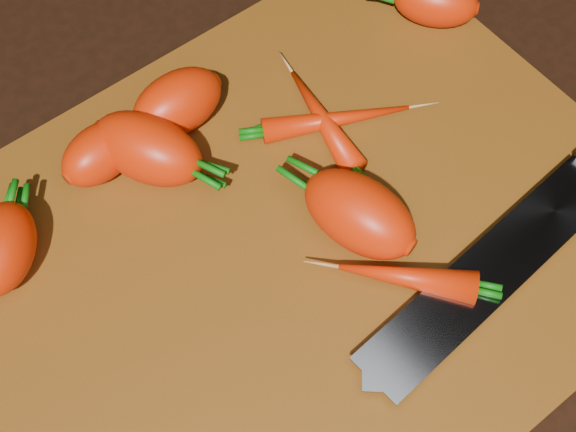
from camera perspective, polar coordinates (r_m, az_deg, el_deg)
ground at (r=0.59m, az=0.60°, el=-2.33°), size 2.00×2.00×0.01m
cutting_board at (r=0.58m, az=0.61°, el=-1.84°), size 0.50×0.40×0.01m
carrot_0 at (r=0.58m, az=-19.71°, el=-2.18°), size 0.08×0.08×0.05m
carrot_1 at (r=0.59m, az=-9.96°, el=4.74°), size 0.08×0.10×0.05m
carrot_2 at (r=0.56m, az=5.11°, el=0.15°), size 0.07×0.10×0.05m
carrot_3 at (r=0.62m, az=-7.88°, el=7.97°), size 0.08×0.05×0.05m
carrot_4 at (r=0.61m, az=-13.25°, el=4.38°), size 0.07×0.05×0.04m
carrot_5 at (r=0.69m, az=10.47°, el=14.75°), size 0.08×0.08×0.04m
carrot_6 at (r=0.62m, az=2.48°, el=6.90°), size 0.04×0.10×0.02m
carrot_7 at (r=0.62m, az=3.47°, el=6.88°), size 0.11×0.07×0.02m
carrot_8 at (r=0.55m, az=8.45°, el=-4.34°), size 0.08×0.09×0.02m
knife at (r=0.58m, az=15.74°, el=-2.35°), size 0.38×0.06×0.02m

